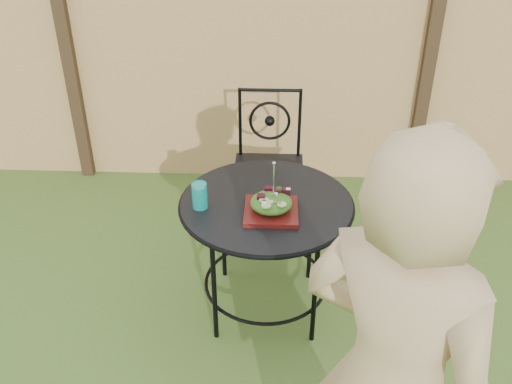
% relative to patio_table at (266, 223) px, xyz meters
% --- Properties ---
extents(fence, '(8.00, 0.12, 1.90)m').
position_rel_patio_table_xyz_m(fence, '(-0.18, 1.53, 0.36)').
color(fence, '#DDAC6D').
rests_on(fence, ground).
extents(patio_table, '(0.92, 0.92, 0.72)m').
position_rel_patio_table_xyz_m(patio_table, '(0.00, 0.00, 0.00)').
color(patio_table, black).
rests_on(patio_table, ground).
extents(patio_chair, '(0.46, 0.46, 0.95)m').
position_rel_patio_table_xyz_m(patio_chair, '(-0.00, 0.85, -0.08)').
color(patio_chair, black).
rests_on(patio_chair, ground).
extents(salad_plate, '(0.27, 0.27, 0.02)m').
position_rel_patio_table_xyz_m(salad_plate, '(0.03, -0.11, 0.15)').
color(salad_plate, '#460A0F').
rests_on(salad_plate, patio_table).
extents(salad, '(0.21, 0.21, 0.08)m').
position_rel_patio_table_xyz_m(salad, '(0.03, -0.11, 0.20)').
color(salad, '#235614').
rests_on(salad, salad_plate).
extents(fork, '(0.01, 0.01, 0.18)m').
position_rel_patio_table_xyz_m(fork, '(0.04, -0.11, 0.33)').
color(fork, silver).
rests_on(fork, salad).
extents(drinking_glass, '(0.08, 0.08, 0.14)m').
position_rel_patio_table_xyz_m(drinking_glass, '(-0.34, -0.07, 0.21)').
color(drinking_glass, '#0B8A7E').
rests_on(drinking_glass, patio_table).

